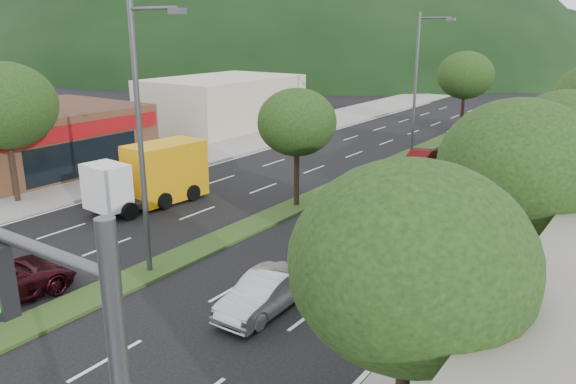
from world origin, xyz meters
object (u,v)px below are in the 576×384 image
Objects in this scene: tree_r_b at (519,167)px; box_truck at (154,176)px; car_queue_a at (403,206)px; motorhome at (485,149)px; tree_l_a at (5,106)px; car_queue_f at (547,144)px; tree_med_far at (465,75)px; car_queue_b at (347,237)px; traffic_signal at (45,360)px; car_queue_e at (477,151)px; streetlight_mid at (419,78)px; sedan_silver at (265,293)px; tree_r_a at (411,264)px; tree_med_near at (297,122)px; tree_r_c at (567,136)px; car_queue_d at (451,186)px; streetlight_near at (143,129)px; car_queue_c at (420,160)px.

box_truck is at bearing 173.42° from tree_r_b.
motorhome is at bearing 87.98° from car_queue_a.
tree_l_a is 8.23m from box_truck.
tree_r_b is 1.36× the size of car_queue_f.
tree_med_far is 1.36× the size of car_queue_f.
car_queue_b is at bearing 162.83° from tree_r_b.
motorhome is (-2.58, 30.22, -2.66)m from traffic_signal.
traffic_signal is 1.53× the size of car_queue_b.
car_queue_a is 15.04m from car_queue_e.
box_truck reaches higher than car_queue_b.
streetlight_mid reaches higher than sedan_silver.
tree_r_a is 0.96× the size of tree_med_far.
tree_l_a reaches higher than car_queue_a.
tree_med_near is at bearing -90.00° from tree_med_far.
tree_r_b is at bearing -72.52° from car_queue_e.
box_truck is at bearing -119.85° from car_queue_e.
tree_r_c is 10.66m from motorhome.
tree_med_far reaches higher than tree_r_a.
traffic_signal is at bearing -97.85° from tree_r_c.
car_queue_b is at bearing 13.15° from tree_l_a.
car_queue_e is at bearing 91.12° from sedan_silver.
car_queue_b is 1.28× the size of car_queue_e.
car_queue_d reaches higher than car_queue_b.
box_truck is at bearing -148.80° from tree_med_near.
tree_r_b is 1.07× the size of tree_r_c.
streetlight_near is (-11.79, -12.00, 0.84)m from tree_r_c.
streetlight_mid reaches higher than motorhome.
motorhome is (1.00, 20.57, 1.33)m from sedan_silver.
streetlight_near is at bearing 161.27° from tree_r_a.
streetlight_mid reaches higher than tree_l_a.
tree_med_near is 11.96m from car_queue_c.
car_queue_b is at bearing 91.77° from sedan_silver.
box_truck is at bearing -138.83° from motorhome.
sedan_silver is at bearing -61.16° from tree_med_near.
sedan_silver reaches higher than car_queue_e.
streetlight_near is 2.81× the size of car_queue_e.
car_queue_d is (0.64, 16.02, 0.02)m from sedan_silver.
streetlight_mid is 2.51× the size of sedan_silver.
tree_med_far is 21.24m from car_queue_d.
tree_r_a is at bearing -90.00° from tree_r_c.
traffic_signal reaches higher than car_queue_c.
streetlight_mid is at bearing -88.93° from tree_med_far.
box_truck is 0.66× the size of motorhome.
tree_med_near is at bearing 117.65° from sedan_silver.
car_queue_b is (17.64, 4.12, -4.52)m from tree_l_a.
car_queue_c is (-9.74, 25.12, -4.16)m from tree_r_a.
car_queue_f is (8.01, 21.12, -3.69)m from tree_med_near.
tree_r_b is at bearing -60.68° from streetlight_mid.
car_queue_a is at bearing 85.99° from car_queue_b.
car_queue_d is at bearing -136.78° from box_truck.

